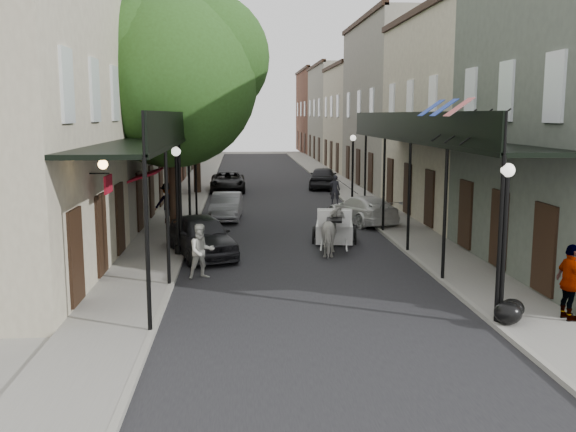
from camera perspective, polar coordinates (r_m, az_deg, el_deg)
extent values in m
plane|color=gray|center=(16.89, 2.51, -7.91)|extent=(140.00, 140.00, 0.00)
cube|color=black|center=(36.42, -1.20, 1.27)|extent=(8.00, 90.00, 0.01)
cube|color=gray|center=(36.49, -9.07, 1.26)|extent=(2.20, 90.00, 0.12)
cube|color=gray|center=(37.02, 6.55, 1.43)|extent=(2.20, 90.00, 0.12)
cube|color=beige|center=(46.52, -12.69, 9.22)|extent=(5.00, 80.00, 10.50)
cube|color=gray|center=(47.23, 8.72, 9.32)|extent=(5.00, 80.00, 10.50)
cube|color=black|center=(23.26, -11.93, 6.57)|extent=(2.20, 18.00, 0.12)
cube|color=black|center=(23.13, -9.37, 7.87)|extent=(0.06, 18.00, 1.00)
cylinder|color=black|center=(14.46, -12.41, -2.34)|extent=(0.10, 0.10, 4.00)
cylinder|color=black|center=(22.31, -9.56, 1.70)|extent=(0.10, 0.10, 4.00)
cylinder|color=black|center=(30.24, -8.20, 3.63)|extent=(0.10, 0.10, 4.00)
cube|color=black|center=(24.08, 12.55, 6.63)|extent=(2.20, 18.00, 0.12)
cube|color=black|center=(23.78, 10.14, 7.88)|extent=(0.06, 18.00, 1.00)
cylinder|color=black|center=(15.50, 18.33, -1.83)|extent=(0.10, 0.10, 4.00)
cylinder|color=black|center=(23.00, 10.71, 1.88)|extent=(0.10, 0.10, 4.00)
cylinder|color=black|center=(30.75, 6.88, 3.74)|extent=(0.10, 0.10, 4.00)
cylinder|color=#382619|center=(26.25, -10.13, 4.52)|extent=(0.44, 0.44, 5.60)
sphere|color=#254917|center=(26.21, -10.33, 11.69)|extent=(6.80, 6.80, 6.80)
sphere|color=#254917|center=(26.77, -7.27, 13.85)|extent=(5.10, 5.10, 5.10)
cylinder|color=#382619|center=(40.19, -8.12, 5.69)|extent=(0.44, 0.44, 5.04)
sphere|color=#254917|center=(40.13, -8.21, 9.88)|extent=(6.00, 6.00, 6.00)
sphere|color=#254917|center=(40.70, -6.47, 11.17)|extent=(4.50, 4.50, 4.50)
cylinder|color=black|center=(15.97, 18.33, -8.36)|extent=(0.28, 0.28, 0.30)
cylinder|color=black|center=(15.59, 18.62, -2.91)|extent=(0.12, 0.12, 3.40)
sphere|color=white|center=(15.33, 18.96, 3.88)|extent=(0.32, 0.32, 0.32)
cylinder|color=black|center=(22.63, -9.69, -2.96)|extent=(0.28, 0.28, 0.30)
cylinder|color=black|center=(22.36, -9.80, 0.93)|extent=(0.12, 0.12, 3.40)
sphere|color=white|center=(22.18, -9.93, 5.67)|extent=(0.32, 0.32, 0.32)
cylinder|color=black|center=(34.88, 5.72, 1.32)|extent=(0.28, 0.28, 0.30)
cylinder|color=black|center=(34.71, 5.76, 3.86)|extent=(0.12, 0.12, 3.40)
sphere|color=white|center=(34.59, 5.81, 6.91)|extent=(0.32, 0.32, 0.32)
imported|color=beige|center=(22.66, 4.12, -1.44)|extent=(1.16, 2.03, 1.62)
torus|color=black|center=(25.51, 2.35, -0.70)|extent=(0.28, 1.27, 1.27)
torus|color=black|center=(25.51, 5.97, -0.75)|extent=(0.28, 1.27, 1.27)
torus|color=black|center=(24.21, 2.68, -1.94)|extent=(0.17, 0.66, 0.66)
torus|color=black|center=(24.20, 5.57, -1.98)|extent=(0.17, 0.66, 0.66)
cube|color=white|center=(25.24, 4.16, 0.15)|extent=(1.63, 1.96, 0.69)
cube|color=white|center=(24.14, 4.16, 0.92)|extent=(1.25, 0.71, 0.12)
cube|color=white|center=(23.86, 4.17, 1.54)|extent=(1.18, 0.28, 0.49)
imported|color=black|center=(24.06, 4.18, 2.36)|extent=(0.44, 0.32, 1.11)
imported|color=beige|center=(19.51, -7.70, -3.13)|extent=(0.99, 0.88, 1.67)
imported|color=gray|center=(29.02, -10.62, 1.15)|extent=(1.20, 0.74, 1.80)
imported|color=gray|center=(16.47, 23.81, -5.42)|extent=(0.51, 1.09, 1.81)
imported|color=black|center=(22.57, -7.67, -1.74)|extent=(2.97, 4.62, 1.46)
imported|color=gray|center=(30.35, -5.50, 0.86)|extent=(1.56, 3.88, 1.26)
imported|color=black|center=(41.33, -5.38, 3.06)|extent=(2.23, 4.72, 1.30)
imported|color=silver|center=(29.33, 6.62, 0.57)|extent=(3.07, 4.73, 1.27)
imported|color=black|center=(43.00, 3.14, 3.44)|extent=(2.47, 4.59, 1.48)
ellipsoid|color=black|center=(15.80, 18.97, -8.12)|extent=(0.64, 0.64, 0.54)
ellipsoid|color=black|center=(16.33, 19.32, -7.76)|extent=(0.56, 0.56, 0.45)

